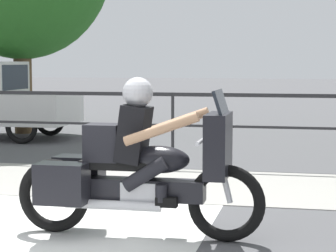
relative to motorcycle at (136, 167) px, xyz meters
The scene contains 3 objects.
sidewalk_band 2.85m from the motorcycle, 101.19° to the left, with size 44.00×2.40×0.01m, color #99968E.
fence_railing 4.40m from the motorcycle, 97.02° to the left, with size 36.00×0.05×1.18m.
motorcycle is the anchor object (origin of this frame).
Camera 1 is at (2.12, -5.26, 1.67)m, focal length 70.00 mm.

